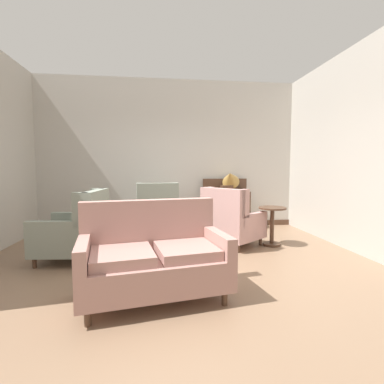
{
  "coord_description": "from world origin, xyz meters",
  "views": [
    {
      "loc": [
        -0.28,
        -3.73,
        1.34
      ],
      "look_at": [
        0.24,
        0.48,
        0.99
      ],
      "focal_mm": 26.37,
      "sensor_mm": 36.0,
      "label": 1
    }
  ],
  "objects": [
    {
      "name": "armchair_far_left",
      "position": [
        -1.45,
        0.52,
        0.43
      ],
      "size": [
        0.97,
        0.94,
        1.03
      ],
      "rotation": [
        0.0,
        0.0,
        4.61
      ],
      "color": "gray",
      "rests_on": "ground"
    },
    {
      "name": "coffee_table",
      "position": [
        -0.14,
        0.44,
        0.36
      ],
      "size": [
        0.82,
        0.82,
        0.45
      ],
      "color": "#4C3323",
      "rests_on": "ground"
    },
    {
      "name": "gramophone",
      "position": [
        1.29,
        2.26,
        1.11
      ],
      "size": [
        0.52,
        0.59,
        0.56
      ],
      "color": "#4C3323",
      "rests_on": "sideboard"
    },
    {
      "name": "baseboard_back",
      "position": [
        0.0,
        2.6,
        0.06
      ],
      "size": [
        5.75,
        0.03,
        0.12
      ],
      "primitive_type": "cube",
      "color": "#4C3323",
      "rests_on": "ground"
    },
    {
      "name": "armchair_near_window",
      "position": [
        -0.3,
        1.83,
        0.45
      ],
      "size": [
        0.86,
        0.9,
        1.07
      ],
      "rotation": [
        0.0,
        0.0,
        3.24
      ],
      "color": "gray",
      "rests_on": "ground"
    },
    {
      "name": "sideboard",
      "position": [
        1.24,
        2.36,
        0.49
      ],
      "size": [
        1.01,
        0.35,
        1.11
      ],
      "color": "#4C3323",
      "rests_on": "ground"
    },
    {
      "name": "armchair_beside_settee",
      "position": [
        0.97,
        0.98,
        0.43
      ],
      "size": [
        1.16,
        1.17,
        1.01
      ],
      "rotation": [
        0.0,
        0.0,
        2.22
      ],
      "color": "tan",
      "rests_on": "ground"
    },
    {
      "name": "wall_right",
      "position": [
        2.87,
        0.8,
        1.65
      ],
      "size": [
        0.08,
        3.71,
        3.3
      ],
      "primitive_type": "cube",
      "color": "#BCB7AD",
      "rests_on": "ground"
    },
    {
      "name": "wall_back",
      "position": [
        0.0,
        2.65,
        1.65
      ],
      "size": [
        5.91,
        0.08,
        3.3
      ],
      "primitive_type": "cube",
      "color": "#BCB7AD",
      "rests_on": "ground"
    },
    {
      "name": "porcelain_vase",
      "position": [
        -0.12,
        0.46,
        0.61
      ],
      "size": [
        0.2,
        0.2,
        0.38
      ],
      "color": "beige",
      "rests_on": "coffee_table"
    },
    {
      "name": "settee",
      "position": [
        -0.33,
        -0.85,
        0.42
      ],
      "size": [
        1.59,
        1.04,
        0.99
      ],
      "rotation": [
        0.0,
        0.0,
        0.18
      ],
      "color": "tan",
      "rests_on": "ground"
    },
    {
      "name": "ground",
      "position": [
        0.0,
        0.0,
        0.0
      ],
      "size": [
        8.04,
        8.04,
        0.0
      ],
      "primitive_type": "plane",
      "color": "#896B51"
    },
    {
      "name": "side_table",
      "position": [
        1.69,
        0.9,
        0.4
      ],
      "size": [
        0.47,
        0.47,
        0.67
      ],
      "color": "#4C3323",
      "rests_on": "ground"
    }
  ]
}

